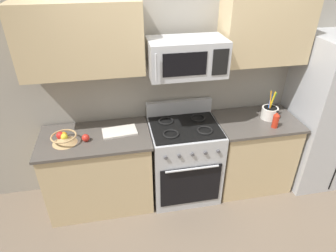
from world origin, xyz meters
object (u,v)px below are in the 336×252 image
object	(u,v)px
utensil_crock	(270,112)
bottle_hot_sauce	(276,120)
apple_loose	(86,138)
refrigerator	(330,113)
range_oven	(184,159)
fruit_basket	(64,138)
microwave	(187,57)
cutting_board	(120,131)

from	to	relation	value
utensil_crock	bottle_hot_sauce	bearing A→B (deg)	-99.60
utensil_crock	apple_loose	world-z (taller)	utensil_crock
refrigerator	utensil_crock	world-z (taller)	refrigerator
range_oven	utensil_crock	size ratio (longest dim) A/B	3.30
refrigerator	apple_loose	xyz separation A→B (m)	(-2.79, -0.05, 0.04)
range_oven	fruit_basket	xyz separation A→B (m)	(-1.25, -0.05, 0.49)
microwave	range_oven	bearing A→B (deg)	-89.95
cutting_board	range_oven	bearing A→B (deg)	-3.01
microwave	refrigerator	bearing A→B (deg)	-1.49
utensil_crock	fruit_basket	bearing A→B (deg)	-178.17
fruit_basket	cutting_board	world-z (taller)	fruit_basket
apple_loose	refrigerator	bearing A→B (deg)	1.01
bottle_hot_sauce	range_oven	bearing A→B (deg)	169.33
range_oven	refrigerator	xyz separation A→B (m)	(1.75, -0.02, 0.43)
microwave	utensil_crock	bearing A→B (deg)	-0.69
range_oven	apple_loose	bearing A→B (deg)	-176.35
range_oven	apple_loose	xyz separation A→B (m)	(-1.04, -0.07, 0.48)
microwave	bottle_hot_sauce	distance (m)	1.19
range_oven	utensil_crock	xyz separation A→B (m)	(0.99, 0.02, 0.51)
utensil_crock	cutting_board	bearing A→B (deg)	179.31
microwave	cutting_board	bearing A→B (deg)	179.30
cutting_board	utensil_crock	bearing A→B (deg)	-0.69
fruit_basket	cutting_board	size ratio (longest dim) A/B	0.71
utensil_crock	apple_loose	bearing A→B (deg)	-177.66
microwave	cutting_board	xyz separation A→B (m)	(-0.70, 0.01, -0.76)
utensil_crock	bottle_hot_sauce	distance (m)	0.20
bottle_hot_sauce	refrigerator	bearing A→B (deg)	11.54
utensil_crock	bottle_hot_sauce	world-z (taller)	utensil_crock
refrigerator	bottle_hot_sauce	distance (m)	0.82
range_oven	refrigerator	world-z (taller)	refrigerator
refrigerator	bottle_hot_sauce	xyz separation A→B (m)	(-0.80, -0.16, 0.09)
fruit_basket	refrigerator	bearing A→B (deg)	0.72
range_oven	utensil_crock	world-z (taller)	utensil_crock
microwave	apple_loose	world-z (taller)	microwave
refrigerator	utensil_crock	distance (m)	0.77
range_oven	cutting_board	distance (m)	0.83
fruit_basket	bottle_hot_sauce	bearing A→B (deg)	-3.24
refrigerator	cutting_board	bearing A→B (deg)	178.73
refrigerator	fruit_basket	xyz separation A→B (m)	(-3.00, -0.04, 0.05)
range_oven	cutting_board	xyz separation A→B (m)	(-0.70, 0.04, 0.45)
microwave	fruit_basket	bearing A→B (deg)	-176.19
range_oven	cutting_board	size ratio (longest dim) A/B	3.07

